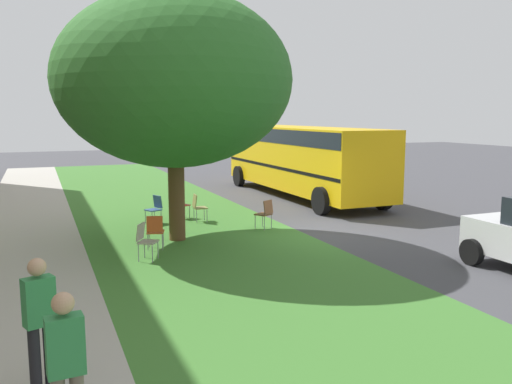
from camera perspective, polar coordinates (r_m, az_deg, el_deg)
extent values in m
plane|color=#424247|center=(15.33, 6.28, -4.54)|extent=(80.00, 80.00, 0.00)
cube|color=#3D752D|center=(14.11, -5.26, -5.64)|extent=(48.00, 6.00, 0.01)
cube|color=#ADA89E|center=(13.54, -23.49, -6.89)|extent=(48.00, 2.80, 0.01)
cylinder|color=brown|center=(14.54, -8.50, 0.32)|extent=(0.44, 0.44, 2.80)
ellipsoid|color=#2D6B28|center=(14.43, -8.75, 11.74)|extent=(6.21, 6.21, 4.59)
cube|color=#ADA393|center=(12.76, -11.46, -5.25)|extent=(0.57, 0.56, 0.04)
cube|color=#ADA393|center=(12.77, -12.24, -4.16)|extent=(0.38, 0.29, 0.40)
cylinder|color=gray|center=(12.59, -11.01, -6.50)|extent=(0.02, 0.02, 0.42)
cylinder|color=gray|center=(12.92, -10.43, -6.10)|extent=(0.02, 0.02, 0.42)
cylinder|color=gray|center=(12.72, -12.45, -6.39)|extent=(0.02, 0.02, 0.42)
cylinder|color=gray|center=(13.04, -11.84, -6.01)|extent=(0.02, 0.02, 0.42)
cube|color=#335184|center=(16.96, -10.94, -1.89)|extent=(0.55, 0.54, 0.04)
cube|color=#335184|center=(17.02, -10.47, -1.02)|extent=(0.40, 0.24, 0.40)
cylinder|color=gray|center=(17.05, -11.74, -2.64)|extent=(0.02, 0.02, 0.42)
cylinder|color=gray|center=(16.76, -11.04, -2.81)|extent=(0.02, 0.02, 0.42)
cylinder|color=gray|center=(17.24, -10.81, -2.50)|extent=(0.02, 0.02, 0.42)
cylinder|color=gray|center=(16.95, -10.10, -2.66)|extent=(0.02, 0.02, 0.42)
cube|color=olive|center=(17.12, -5.97, -1.69)|extent=(0.44, 0.42, 0.04)
cube|color=olive|center=(17.04, -6.57, -0.93)|extent=(0.40, 0.10, 0.40)
cylinder|color=gray|center=(17.03, -5.26, -2.52)|extent=(0.02, 0.02, 0.42)
cylinder|color=gray|center=(17.37, -5.56, -2.31)|extent=(0.02, 0.02, 0.42)
cylinder|color=gray|center=(16.95, -6.37, -2.58)|extent=(0.02, 0.02, 0.42)
cylinder|color=gray|center=(17.29, -6.65, -2.37)|extent=(0.02, 0.02, 0.42)
cube|color=brown|center=(15.93, 0.79, -2.39)|extent=(0.56, 0.56, 0.04)
cube|color=brown|center=(15.79, 1.32, -1.61)|extent=(0.28, 0.39, 0.40)
cylinder|color=gray|center=(16.22, 0.68, -3.02)|extent=(0.02, 0.02, 0.42)
cylinder|color=gray|center=(15.94, -0.09, -3.23)|extent=(0.02, 0.02, 0.42)
cylinder|color=gray|center=(16.02, 1.66, -3.17)|extent=(0.02, 0.02, 0.42)
cylinder|color=gray|center=(15.74, 0.90, -3.38)|extent=(0.02, 0.02, 0.42)
cube|color=#C64C1E|center=(13.80, -10.70, -4.20)|extent=(0.50, 0.51, 0.04)
cube|color=#C64C1E|center=(13.58, -10.78, -3.38)|extent=(0.19, 0.41, 0.40)
cylinder|color=gray|center=(14.01, -9.88, -4.96)|extent=(0.02, 0.02, 0.42)
cylinder|color=gray|center=(14.03, -11.35, -4.98)|extent=(0.02, 0.02, 0.42)
cylinder|color=gray|center=(13.67, -9.97, -5.29)|extent=(0.02, 0.02, 0.42)
cylinder|color=gray|center=(13.70, -11.48, -5.30)|extent=(0.02, 0.02, 0.42)
cube|color=#B7332D|center=(17.68, -7.94, -1.41)|extent=(0.55, 0.56, 0.04)
cube|color=#B7332D|center=(17.77, -8.33, -0.58)|extent=(0.26, 0.39, 0.40)
cylinder|color=gray|center=(17.47, -8.00, -2.28)|extent=(0.02, 0.02, 0.42)
cylinder|color=gray|center=(17.71, -7.12, -2.13)|extent=(0.02, 0.02, 0.42)
cylinder|color=gray|center=(17.73, -8.72, -2.15)|extent=(0.02, 0.02, 0.42)
cylinder|color=gray|center=(17.96, -7.85, -2.00)|extent=(0.02, 0.02, 0.42)
cylinder|color=black|center=(13.11, 22.05, -5.97)|extent=(0.60, 0.18, 0.60)
cube|color=yellow|center=(22.24, 4.83, 3.71)|extent=(10.40, 2.44, 2.50)
cube|color=black|center=(22.27, 4.82, 2.81)|extent=(10.30, 2.46, 0.12)
cube|color=black|center=(22.19, 4.86, 6.02)|extent=(10.30, 2.46, 0.56)
cylinder|color=black|center=(25.49, -1.84, 1.72)|extent=(0.96, 0.28, 0.96)
cylinder|color=black|center=(26.47, 3.28, 1.95)|extent=(0.96, 0.28, 0.96)
cylinder|color=black|center=(18.28, 6.99, -0.94)|extent=(0.96, 0.28, 0.96)
cylinder|color=black|center=(19.63, 13.42, -0.48)|extent=(0.96, 0.28, 0.96)
cylinder|color=black|center=(7.31, -22.55, -16.28)|extent=(0.14, 0.14, 0.85)
cylinder|color=black|center=(7.37, -21.19, -16.02)|extent=(0.14, 0.14, 0.85)
cube|color=#338C4C|center=(7.08, -22.19, -10.78)|extent=(0.31, 0.41, 0.60)
sphere|color=tan|center=(6.95, -22.38, -7.43)|extent=(0.22, 0.22, 0.22)
cube|color=#338C4C|center=(5.74, -19.73, -15.18)|extent=(0.23, 0.38, 0.60)
sphere|color=tan|center=(5.58, -19.95, -11.11)|extent=(0.22, 0.22, 0.22)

